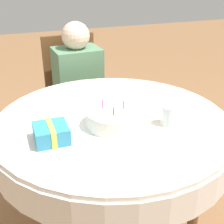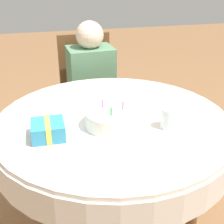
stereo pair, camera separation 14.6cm
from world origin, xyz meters
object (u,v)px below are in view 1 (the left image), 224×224
object	(u,v)px
person	(79,83)
gift_box	(51,133)
chair	(76,97)
birthday_cake	(114,118)
drinking_glass	(169,115)

from	to	relation	value
person	gift_box	xyz separation A→B (m)	(-0.35, -0.94, 0.16)
chair	gift_box	world-z (taller)	chair
birthday_cake	gift_box	size ratio (longest dim) A/B	1.73
birthday_cake	chair	bearing A→B (deg)	86.84
chair	birthday_cake	bearing A→B (deg)	-96.77
birthday_cake	person	bearing A→B (deg)	86.03
chair	drinking_glass	size ratio (longest dim) A/B	10.29
chair	drinking_glass	bearing A→B (deg)	-83.96
person	gift_box	bearing A→B (deg)	-114.28
birthday_cake	gift_box	bearing A→B (deg)	-173.23
person	birthday_cake	bearing A→B (deg)	-97.58
drinking_glass	birthday_cake	bearing A→B (deg)	162.54
drinking_glass	gift_box	bearing A→B (deg)	175.58
person	birthday_cake	distance (m)	0.92
drinking_glass	gift_box	xyz separation A→B (m)	(-0.53, 0.04, -0.01)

